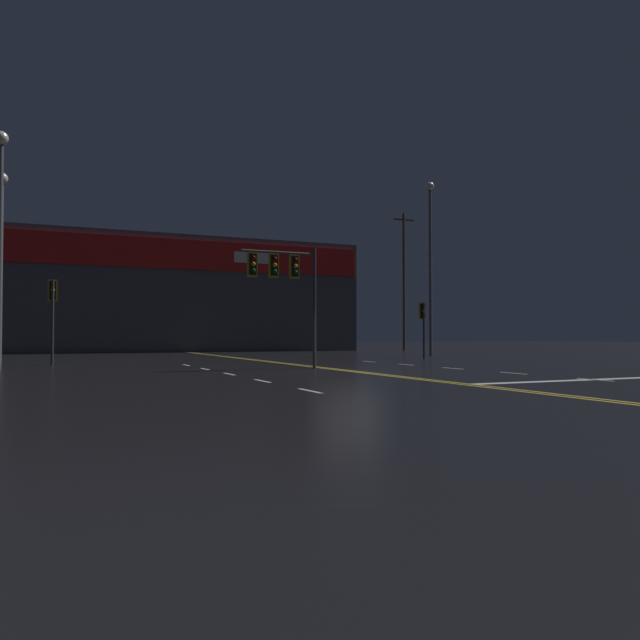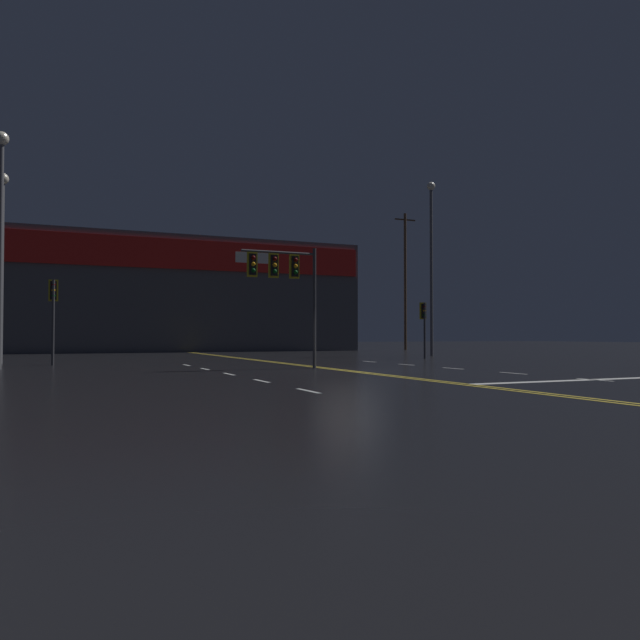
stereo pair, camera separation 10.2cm
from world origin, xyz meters
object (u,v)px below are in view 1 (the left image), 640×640
object	(u,v)px
traffic_signal_median	(283,274)
streetlight_median_approach	(0,217)
streetlight_near_left	(1,241)
streetlight_far_left	(430,248)
traffic_signal_corner_northwest	(53,302)
traffic_signal_corner_northeast	(423,317)

from	to	relation	value
traffic_signal_median	streetlight_median_approach	world-z (taller)	streetlight_median_approach
streetlight_near_left	streetlight_median_approach	size ratio (longest dim) A/B	0.96
streetlight_near_left	streetlight_far_left	size ratio (longest dim) A/B	0.78
traffic_signal_corner_northwest	streetlight_median_approach	size ratio (longest dim) A/B	0.41
traffic_signal_median	traffic_signal_corner_northeast	distance (m)	13.90
traffic_signal_corner_northeast	streetlight_near_left	size ratio (longest dim) A/B	0.36
streetlight_near_left	traffic_signal_corner_northwest	bearing A→B (deg)	-45.99
streetlight_far_left	traffic_signal_corner_northeast	bearing A→B (deg)	-128.91
streetlight_near_left	streetlight_median_approach	xyz separation A→B (m)	(0.27, -5.30, 0.23)
streetlight_median_approach	streetlight_near_left	bearing A→B (deg)	92.93
traffic_signal_median	streetlight_median_approach	bearing A→B (deg)	157.35
streetlight_median_approach	traffic_signal_median	bearing A→B (deg)	-22.65
traffic_signal_corner_northwest	streetlight_near_left	xyz separation A→B (m)	(-2.27, 2.35, 2.99)
traffic_signal_corner_northeast	traffic_signal_corner_northwest	world-z (taller)	traffic_signal_corner_northwest
traffic_signal_corner_northeast	streetlight_median_approach	bearing A→B (deg)	-171.84
traffic_signal_median	streetlight_far_left	xyz separation A→B (m)	(14.89, 11.61, 3.42)
streetlight_median_approach	traffic_signal_corner_northwest	bearing A→B (deg)	55.83
traffic_signal_corner_northwest	streetlight_far_left	distance (m)	24.16
streetlight_near_left	streetlight_median_approach	distance (m)	5.31
traffic_signal_median	streetlight_far_left	distance (m)	19.19
traffic_signal_corner_northwest	streetlight_near_left	world-z (taller)	streetlight_near_left
streetlight_near_left	streetlight_far_left	xyz separation A→B (m)	(25.64, 1.94, 1.39)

